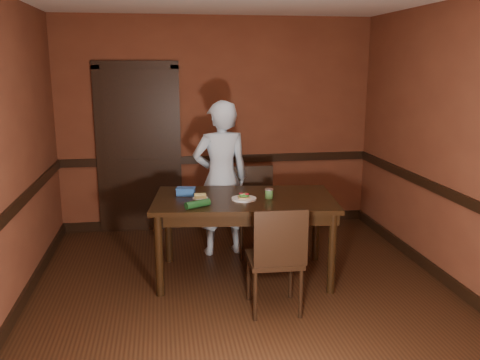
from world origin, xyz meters
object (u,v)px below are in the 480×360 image
object	(u,v)px
dining_table	(244,237)
chair_near	(274,257)
sandwich_plate	(244,198)
chair_far	(257,212)
food_tub	(186,191)
sauce_jar	(269,193)
cheese_saucer	(200,197)
person	(221,179)

from	to	relation	value
dining_table	chair_near	xyz separation A→B (m)	(0.14, -0.74, 0.07)
chair_near	sandwich_plate	world-z (taller)	chair_near
chair_far	sandwich_plate	world-z (taller)	chair_far
sandwich_plate	food_tub	xyz separation A→B (m)	(-0.55, 0.25, 0.02)
dining_table	food_tub	xyz separation A→B (m)	(-0.56, 0.18, 0.45)
sauce_jar	cheese_saucer	bearing A→B (deg)	172.18
chair_far	chair_near	bearing A→B (deg)	-90.71
chair_near	cheese_saucer	world-z (taller)	chair_near
chair_near	food_tub	size ratio (longest dim) A/B	4.64
sandwich_plate	food_tub	world-z (taller)	food_tub
cheese_saucer	chair_near	bearing A→B (deg)	-53.10
chair_far	person	distance (m)	0.56
chair_far	cheese_saucer	size ratio (longest dim) A/B	6.51
dining_table	sandwich_plate	xyz separation A→B (m)	(-0.01, -0.07, 0.43)
person	sauce_jar	xyz separation A→B (m)	(0.38, -0.76, 0.01)
sauce_jar	cheese_saucer	world-z (taller)	sauce_jar
dining_table	chair_near	distance (m)	0.75
chair_far	sandwich_plate	distance (m)	0.80
chair_far	food_tub	world-z (taller)	chair_far
chair_near	food_tub	xyz separation A→B (m)	(-0.71, 0.92, 0.39)
person	sandwich_plate	distance (m)	0.78
chair_far	person	world-z (taller)	person
dining_table	chair_near	world-z (taller)	chair_near
chair_far	sandwich_plate	xyz separation A→B (m)	(-0.26, -0.67, 0.36)
chair_far	sauce_jar	bearing A→B (deg)	-87.30
dining_table	sandwich_plate	size ratio (longest dim) A/B	7.28
chair_near	sauce_jar	bearing A→B (deg)	-96.07
chair_far	sauce_jar	distance (m)	0.77
person	food_tub	bearing A→B (deg)	44.10
person	sandwich_plate	xyz separation A→B (m)	(0.13, -0.77, -0.02)
sandwich_plate	cheese_saucer	world-z (taller)	sandwich_plate
chair_far	food_tub	xyz separation A→B (m)	(-0.81, -0.42, 0.38)
person	dining_table	bearing A→B (deg)	94.82
chair_near	food_tub	distance (m)	1.22
chair_near	sauce_jar	world-z (taller)	chair_near
chair_far	chair_near	size ratio (longest dim) A/B	1.02
person	cheese_saucer	xyz separation A→B (m)	(-0.28, -0.67, -0.02)
cheese_saucer	food_tub	bearing A→B (deg)	130.83
sandwich_plate	dining_table	bearing A→B (deg)	79.05
dining_table	sauce_jar	xyz separation A→B (m)	(0.24, -0.07, 0.46)
chair_near	food_tub	world-z (taller)	chair_near
chair_near	person	xyz separation A→B (m)	(-0.29, 1.43, 0.39)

